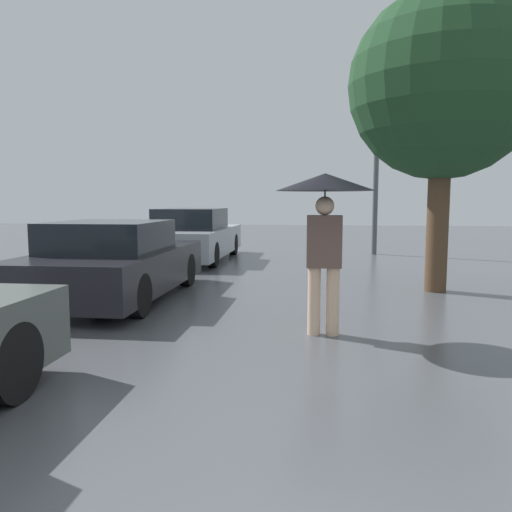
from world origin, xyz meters
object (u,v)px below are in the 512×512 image
object	(u,v)px
pedestrian	(325,205)
parked_car_middle	(114,263)
street_lamp	(376,177)
parked_car_farthest	(193,236)
tree	(443,86)

from	to	relation	value
pedestrian	parked_car_middle	bearing A→B (deg)	151.35
street_lamp	pedestrian	bearing A→B (deg)	-99.94
street_lamp	parked_car_farthest	bearing A→B (deg)	-157.39
parked_car_middle	pedestrian	bearing A→B (deg)	-28.65
parked_car_farthest	tree	distance (m)	6.82
parked_car_farthest	street_lamp	xyz separation A→B (m)	(4.66, 1.94, 1.54)
pedestrian	tree	world-z (taller)	tree
parked_car_farthest	street_lamp	distance (m)	5.28
parked_car_farthest	tree	size ratio (longest dim) A/B	0.91
parked_car_middle	tree	size ratio (longest dim) A/B	0.80
parked_car_farthest	street_lamp	bearing A→B (deg)	22.61
pedestrian	tree	distance (m)	3.94
pedestrian	parked_car_middle	size ratio (longest dim) A/B	0.46
pedestrian	parked_car_middle	distance (m)	3.68
tree	parked_car_middle	bearing A→B (deg)	-166.22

